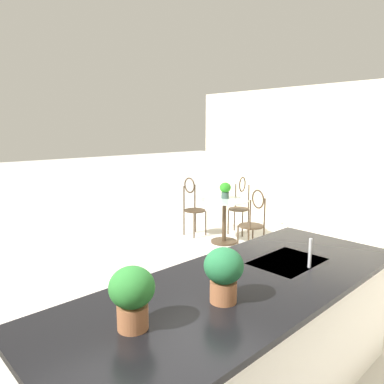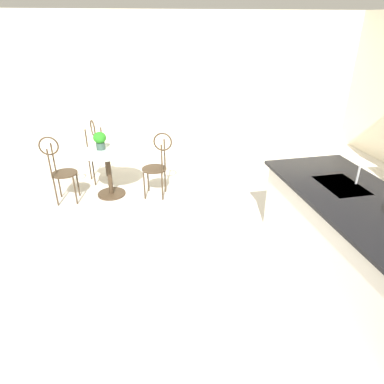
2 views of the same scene
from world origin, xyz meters
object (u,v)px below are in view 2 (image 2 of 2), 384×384
(potted_plant_on_table, at_px, (100,139))
(chair_toward_desk, at_px, (158,162))
(chair_by_island, at_px, (59,167))
(chair_near_window, at_px, (97,149))
(bistro_table, at_px, (109,169))

(potted_plant_on_table, bearing_deg, chair_toward_desk, 70.33)
(chair_by_island, distance_m, chair_toward_desk, 1.46)
(chair_near_window, xyz_separation_m, chair_by_island, (0.71, -0.52, 0.00))
(bistro_table, relative_size, chair_near_window, 0.77)
(chair_by_island, bearing_deg, bistro_table, 94.98)
(chair_by_island, xyz_separation_m, potted_plant_on_table, (-0.17, 0.62, 0.32))
(chair_near_window, bearing_deg, chair_by_island, -36.04)
(bistro_table, height_order, chair_toward_desk, chair_toward_desk)
(bistro_table, relative_size, chair_toward_desk, 0.77)
(bistro_table, bearing_deg, chair_toward_desk, 75.96)
(chair_toward_desk, bearing_deg, chair_near_window, -131.71)
(chair_toward_desk, height_order, potted_plant_on_table, chair_toward_desk)
(bistro_table, height_order, chair_near_window, chair_near_window)
(chair_toward_desk, bearing_deg, potted_plant_on_table, -109.67)
(chair_by_island, relative_size, chair_toward_desk, 1.00)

